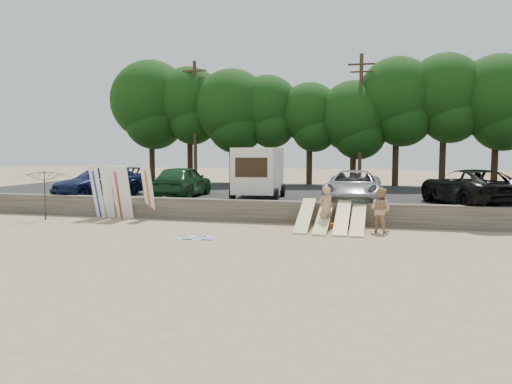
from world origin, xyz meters
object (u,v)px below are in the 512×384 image
at_px(car_0, 99,182).
at_px(car_3, 470,187).
at_px(car_2, 353,187).
at_px(car_1, 183,181).
at_px(beachgoer_a, 326,208).
at_px(box_trailer, 259,170).
at_px(cooler, 322,224).
at_px(beachgoer_b, 381,210).
at_px(beach_umbrella, 45,195).

height_order(car_0, car_3, car_3).
bearing_deg(car_2, car_1, 173.68).
bearing_deg(beachgoer_a, car_3, 176.28).
xyz_separation_m(box_trailer, cooler, (3.85, -4.40, -2.05)).
bearing_deg(car_0, box_trailer, 31.08).
bearing_deg(car_0, car_2, 24.96).
bearing_deg(beachgoer_b, box_trailer, -5.82).
bearing_deg(car_0, beach_umbrella, -67.19).
bearing_deg(beachgoer_b, cooler, 19.37).
height_order(beachgoer_b, cooler, beachgoer_b).
xyz_separation_m(beachgoer_a, beachgoer_b, (2.21, -0.09, 0.01)).
xyz_separation_m(car_3, cooler, (-6.45, -3.70, -1.39)).
bearing_deg(beachgoer_b, car_2, -39.53).
height_order(box_trailer, car_1, box_trailer).
bearing_deg(car_0, car_1, 37.27).
relative_size(box_trailer, beachgoer_a, 2.44).
bearing_deg(car_3, beach_umbrella, -4.58).
bearing_deg(box_trailer, beachgoer_a, -54.06).
distance_m(beachgoer_a, cooler, 0.91).
xyz_separation_m(car_1, beach_umbrella, (-4.66, -5.39, -0.36)).
bearing_deg(car_2, beachgoer_b, -72.52).
bearing_deg(car_1, cooler, 150.67).
height_order(car_1, car_3, car_1).
height_order(car_2, cooler, car_2).
distance_m(car_2, beach_umbrella, 14.64).
bearing_deg(beachgoer_b, beach_umbrella, 34.02).
bearing_deg(cooler, beachgoer_a, -46.55).
height_order(car_1, cooler, car_1).
height_order(car_2, beachgoer_b, car_2).
height_order(car_0, car_2, car_2).
relative_size(beachgoer_a, cooler, 4.71).
bearing_deg(beachgoer_a, car_1, -67.88).
bearing_deg(beach_umbrella, car_1, 49.14).
relative_size(car_2, beach_umbrella, 2.15).
xyz_separation_m(cooler, beach_umbrella, (-12.83, -0.96, 1.04)).
xyz_separation_m(car_3, beach_umbrella, (-19.28, -4.66, -0.36)).
bearing_deg(beachgoer_a, beach_umbrella, -35.45).
distance_m(beachgoer_b, beach_umbrella, 15.26).
height_order(car_3, cooler, car_3).
bearing_deg(box_trailer, cooler, -52.69).
xyz_separation_m(car_0, car_1, (4.51, 1.00, 0.07)).
bearing_deg(car_1, car_0, 11.61).
distance_m(beachgoer_a, beach_umbrella, 13.06).
relative_size(car_3, cooler, 16.17).
bearing_deg(car_2, box_trailer, 168.94).
relative_size(box_trailer, beachgoer_b, 2.42).
distance_m(car_2, beachgoer_b, 4.28).
distance_m(box_trailer, car_1, 4.37).
bearing_deg(box_trailer, car_1, 175.82).
height_order(box_trailer, beach_umbrella, box_trailer).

